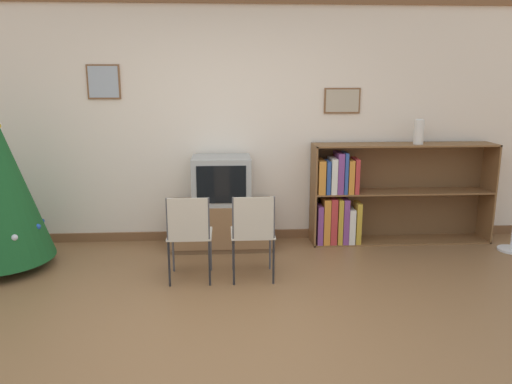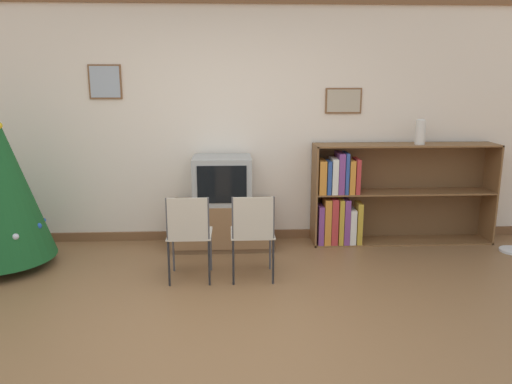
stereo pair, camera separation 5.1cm
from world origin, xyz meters
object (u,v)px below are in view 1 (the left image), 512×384
tv_console (222,225)px  folding_chair_left (189,233)px  television (222,180)px  vase (419,131)px  folding_chair_right (253,232)px  bookshelf (367,196)px

tv_console → folding_chair_left: folding_chair_left is taller
television → vase: 2.22m
tv_console → folding_chair_right: (0.29, -0.96, 0.22)m
folding_chair_left → bookshelf: 2.19m
tv_console → folding_chair_right: 1.03m
bookshelf → vase: size_ratio=7.41×
vase → folding_chair_right: bearing=-151.8°
bookshelf → television: bearing=-176.9°
folding_chair_left → bookshelf: bearing=28.7°
tv_console → folding_chair_right: bearing=-73.3°
tv_console → vase: 2.38m
tv_console → television: 0.50m
folding_chair_right → television: bearing=106.7°
tv_console → bookshelf: bookshelf is taller
tv_console → television: size_ratio=1.76×
tv_console → vase: bearing=1.1°
television → tv_console: bearing=90.0°
television → folding_chair_left: bearing=-106.7°
folding_chair_right → tv_console: bearing=106.7°
vase → bookshelf: bearing=174.9°
television → folding_chair_right: 1.04m
tv_console → vase: (2.16, 0.04, 1.01)m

